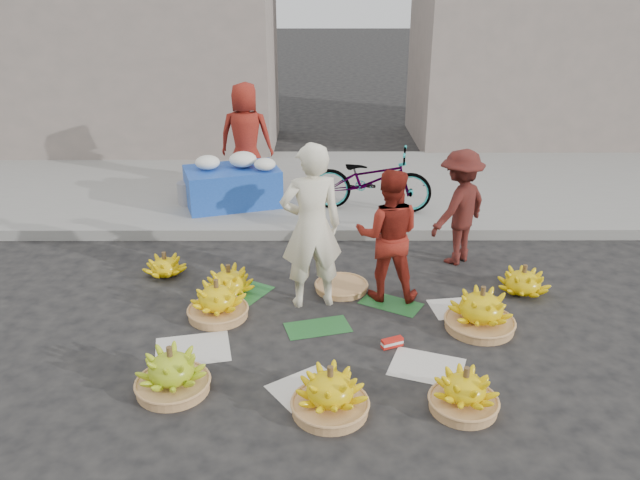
{
  "coord_description": "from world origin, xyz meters",
  "views": [
    {
      "loc": [
        -0.09,
        -5.7,
        3.29
      ],
      "look_at": [
        -0.08,
        0.44,
        0.7
      ],
      "focal_mm": 35.0,
      "sensor_mm": 36.0,
      "label": 1
    }
  ],
  "objects_px": {
    "banana_bunch_4": "(481,310)",
    "vendor_cream": "(311,227)",
    "banana_bunch_0": "(217,301)",
    "bicycle": "(370,180)",
    "flower_table": "(233,184)"
  },
  "relations": [
    {
      "from": "banana_bunch_0",
      "to": "vendor_cream",
      "type": "height_order",
      "value": "vendor_cream"
    },
    {
      "from": "banana_bunch_0",
      "to": "flower_table",
      "type": "distance_m",
      "value": 3.2
    },
    {
      "from": "banana_bunch_0",
      "to": "banana_bunch_4",
      "type": "distance_m",
      "value": 2.7
    },
    {
      "from": "banana_bunch_4",
      "to": "flower_table",
      "type": "distance_m",
      "value": 4.5
    },
    {
      "from": "banana_bunch_0",
      "to": "vendor_cream",
      "type": "xyz_separation_m",
      "value": [
        0.98,
        0.29,
        0.72
      ]
    },
    {
      "from": "vendor_cream",
      "to": "bicycle",
      "type": "xyz_separation_m",
      "value": [
        0.83,
        2.64,
        -0.31
      ]
    },
    {
      "from": "vendor_cream",
      "to": "bicycle",
      "type": "bearing_deg",
      "value": -119.85
    },
    {
      "from": "banana_bunch_4",
      "to": "vendor_cream",
      "type": "bearing_deg",
      "value": 162.72
    },
    {
      "from": "banana_bunch_4",
      "to": "flower_table",
      "type": "xyz_separation_m",
      "value": [
        -2.91,
        3.42,
        0.24
      ]
    },
    {
      "from": "banana_bunch_4",
      "to": "vendor_cream",
      "type": "relative_size",
      "value": 0.43
    },
    {
      "from": "banana_bunch_0",
      "to": "flower_table",
      "type": "relative_size",
      "value": 0.42
    },
    {
      "from": "banana_bunch_0",
      "to": "banana_bunch_4",
      "type": "relative_size",
      "value": 0.84
    },
    {
      "from": "banana_bunch_0",
      "to": "flower_table",
      "type": "height_order",
      "value": "flower_table"
    },
    {
      "from": "banana_bunch_4",
      "to": "flower_table",
      "type": "bearing_deg",
      "value": 130.41
    },
    {
      "from": "banana_bunch_4",
      "to": "vendor_cream",
      "type": "xyz_separation_m",
      "value": [
        -1.71,
        0.53,
        0.7
      ]
    }
  ]
}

